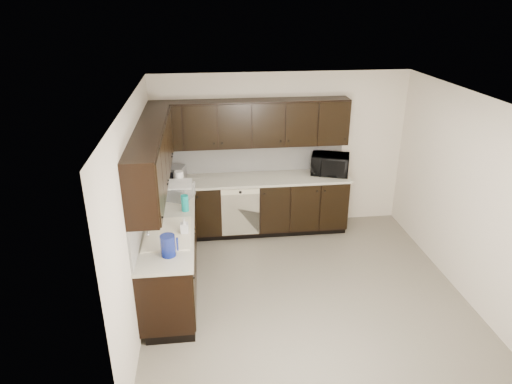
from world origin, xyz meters
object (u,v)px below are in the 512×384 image
Objects in this scene: toaster_oven at (172,174)px; storage_bin at (174,191)px; sink at (168,239)px; blue_pitcher at (168,246)px; microwave at (330,164)px.

storage_bin is (0.05, -0.64, -0.02)m from toaster_oven.
toaster_oven is at bearing 90.82° from sink.
blue_pitcher is at bearing -85.00° from sink.
blue_pitcher reaches higher than toaster_oven.
storage_bin is 1.57m from blue_pitcher.
sink is 3.38× the size of blue_pitcher.
sink is at bearing -126.30° from microwave.
sink is 1.12m from storage_bin.
microwave reaches higher than blue_pitcher.
sink reaches higher than storage_bin.
blue_pitcher is at bearing -89.40° from storage_bin.
storage_bin is at bearing -147.09° from microwave.
toaster_oven is 0.64m from storage_bin.
blue_pitcher is (-2.39, -2.21, -0.04)m from microwave.
microwave is 2.49m from storage_bin.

